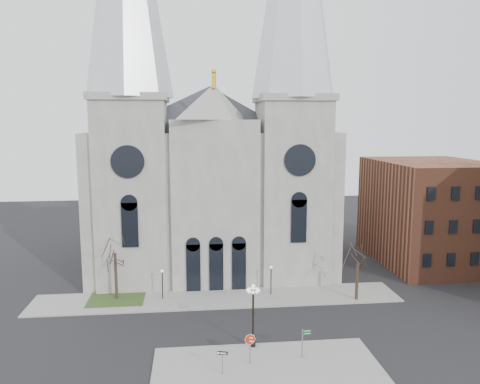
{
  "coord_description": "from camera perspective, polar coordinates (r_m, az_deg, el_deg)",
  "views": [
    {
      "loc": [
        -2.81,
        -37.98,
        19.25
      ],
      "look_at": [
        2.14,
        8.0,
        12.31
      ],
      "focal_mm": 35.0,
      "sensor_mm": 36.0,
      "label": 1
    }
  ],
  "objects": [
    {
      "name": "cathedral",
      "position": [
        60.91,
        -3.53,
        7.8
      ],
      "size": [
        33.0,
        26.66,
        54.0
      ],
      "color": "gray",
      "rests_on": "ground"
    },
    {
      "name": "sidewalk_near",
      "position": [
        38.59,
        3.58,
        -21.28
      ],
      "size": [
        18.0,
        10.0,
        0.14
      ],
      "primitive_type": "cube",
      "color": "gray",
      "rests_on": "ground"
    },
    {
      "name": "bg_building_brick",
      "position": [
        69.45,
        22.18,
        -2.26
      ],
      "size": [
        14.0,
        18.0,
        14.0
      ],
      "primitive_type": "cube",
      "color": "brown",
      "rests_on": "ground"
    },
    {
      "name": "one_way_sign",
      "position": [
        37.78,
        -2.17,
        -19.52
      ],
      "size": [
        0.84,
        0.25,
        1.96
      ],
      "rotation": [
        0.0,
        0.0,
        -0.25
      ],
      "color": "slate",
      "rests_on": "sidewalk_near"
    },
    {
      "name": "stop_sign",
      "position": [
        38.95,
        1.24,
        -17.87
      ],
      "size": [
        0.88,
        0.25,
        2.51
      ],
      "rotation": [
        0.0,
        0.0,
        -0.25
      ],
      "color": "slate",
      "rests_on": "sidewalk_near"
    },
    {
      "name": "globe_lamp",
      "position": [
        40.93,
        1.61,
        -13.9
      ],
      "size": [
        1.4,
        1.4,
        5.56
      ],
      "rotation": [
        0.0,
        0.0,
        -0.19
      ],
      "color": "black",
      "rests_on": "sidewalk_near"
    },
    {
      "name": "grass_patch",
      "position": [
        54.15,
        -14.78,
        -12.48
      ],
      "size": [
        6.0,
        5.0,
        0.18
      ],
      "primitive_type": "cube",
      "color": "#30471E",
      "rests_on": "ground"
    },
    {
      "name": "sidewalk_far",
      "position": [
        52.68,
        -2.73,
        -12.83
      ],
      "size": [
        40.0,
        6.0,
        0.14
      ],
      "primitive_type": "cube",
      "color": "gray",
      "rests_on": "ground"
    },
    {
      "name": "tree_right",
      "position": [
        52.37,
        14.16,
        -8.13
      ],
      "size": [
        3.2,
        3.2,
        6.0
      ],
      "color": "#2D2019",
      "rests_on": "ground"
    },
    {
      "name": "ground",
      "position": [
        42.67,
        -1.8,
        -18.28
      ],
      "size": [
        160.0,
        160.0,
        0.0
      ],
      "primitive_type": "plane",
      "color": "black",
      "rests_on": "ground"
    },
    {
      "name": "ped_lamp_left",
      "position": [
        52.39,
        -9.46,
        -10.43
      ],
      "size": [
        0.32,
        0.32,
        3.26
      ],
      "color": "black",
      "rests_on": "sidewalk_far"
    },
    {
      "name": "ped_lamp_right",
      "position": [
        53.03,
        3.81,
        -10.09
      ],
      "size": [
        0.32,
        0.32,
        3.26
      ],
      "color": "black",
      "rests_on": "sidewalk_far"
    },
    {
      "name": "tree_left",
      "position": [
        52.46,
        -15.01,
        -6.86
      ],
      "size": [
        3.2,
        3.2,
        7.5
      ],
      "color": "#2D2019",
      "rests_on": "ground"
    },
    {
      "name": "street_name_sign",
      "position": [
        40.32,
        7.73,
        -17.55
      ],
      "size": [
        0.78,
        0.13,
        2.45
      ],
      "rotation": [
        0.0,
        0.0,
        0.09
      ],
      "color": "slate",
      "rests_on": "sidewalk_near"
    }
  ]
}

